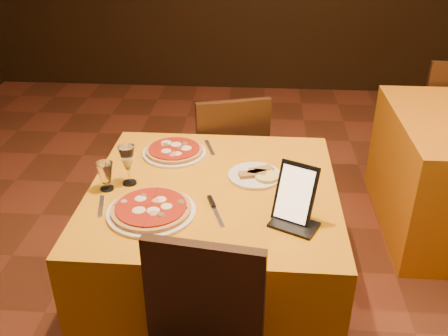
# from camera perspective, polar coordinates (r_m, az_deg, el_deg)

# --- Properties ---
(floor) EXTENTS (6.00, 7.00, 0.01)m
(floor) POSITION_cam_1_polar(r_m,az_deg,el_deg) (2.63, 4.45, -17.51)
(floor) COLOR #5E2D19
(floor) RESTS_ON ground
(main_table) EXTENTS (1.10, 1.10, 0.75)m
(main_table) POSITION_cam_1_polar(r_m,az_deg,el_deg) (2.44, -1.15, -9.75)
(main_table) COLOR orange
(main_table) RESTS_ON floor
(chair_main_far) EXTENTS (0.57, 0.57, 0.91)m
(chair_main_far) POSITION_cam_1_polar(r_m,az_deg,el_deg) (3.09, 0.25, 1.04)
(chair_main_far) COLOR black
(chair_main_far) RESTS_ON floor
(chair_side_far) EXTENTS (0.38, 0.38, 0.91)m
(chair_side_far) POSITION_cam_1_polar(r_m,az_deg,el_deg) (4.08, 23.64, 5.65)
(chair_side_far) COLOR black
(chair_side_far) RESTS_ON floor
(pizza_near) EXTENTS (0.36, 0.36, 0.03)m
(pizza_near) POSITION_cam_1_polar(r_m,az_deg,el_deg) (2.06, -8.31, -4.79)
(pizza_near) COLOR white
(pizza_near) RESTS_ON main_table
(pizza_far) EXTENTS (0.32, 0.32, 0.03)m
(pizza_far) POSITION_cam_1_polar(r_m,az_deg,el_deg) (2.51, -5.70, 1.89)
(pizza_far) COLOR white
(pizza_far) RESTS_ON main_table
(cutlet_dish) EXTENTS (0.25, 0.25, 0.03)m
(cutlet_dish) POSITION_cam_1_polar(r_m,az_deg,el_deg) (2.30, 3.55, -0.75)
(cutlet_dish) COLOR white
(cutlet_dish) RESTS_ON main_table
(wine_glass) EXTENTS (0.09, 0.09, 0.19)m
(wine_glass) POSITION_cam_1_polar(r_m,az_deg,el_deg) (2.25, -10.94, 0.35)
(wine_glass) COLOR #F4F28B
(wine_glass) RESTS_ON main_table
(water_glass) EXTENTS (0.08, 0.08, 0.13)m
(water_glass) POSITION_cam_1_polar(r_m,az_deg,el_deg) (2.24, -13.39, -0.94)
(water_glass) COLOR white
(water_glass) RESTS_ON main_table
(tablet) EXTENTS (0.18, 0.16, 0.23)m
(tablet) POSITION_cam_1_polar(r_m,az_deg,el_deg) (1.97, 8.14, -2.89)
(tablet) COLOR black
(tablet) RESTS_ON main_table
(knife) EXTENTS (0.08, 0.19, 0.01)m
(knife) POSITION_cam_1_polar(r_m,az_deg,el_deg) (2.04, -0.86, -5.22)
(knife) COLOR #B5B4BB
(knife) RESTS_ON main_table
(fork_near) EXTENTS (0.05, 0.17, 0.01)m
(fork_near) POSITION_cam_1_polar(r_m,az_deg,el_deg) (2.15, -13.85, -4.24)
(fork_near) COLOR #AFAEB5
(fork_near) RESTS_ON main_table
(fork_far) EXTENTS (0.07, 0.18, 0.01)m
(fork_far) POSITION_cam_1_polar(r_m,az_deg,el_deg) (2.57, -1.65, 2.34)
(fork_far) COLOR silver
(fork_far) RESTS_ON main_table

